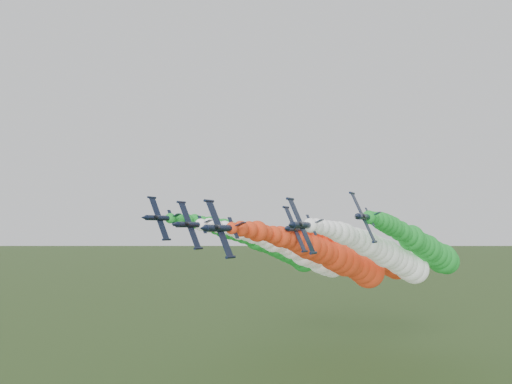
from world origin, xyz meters
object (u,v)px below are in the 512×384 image
Objects in this scene: jet_lead at (339,259)px; jet_outer_right at (426,248)px; jet_inner_right at (389,256)px; jet_outer_left at (275,247)px; jet_inner_left at (304,253)px; jet_trail at (374,254)px.

jet_outer_right reaches higher than jet_lead.
jet_outer_left reaches higher than jet_inner_right.
jet_inner_left is at bearing 168.68° from jet_inner_right.
jet_outer_right is (29.88, 7.98, 1.55)m from jet_inner_left.
jet_outer_left reaches higher than jet_outer_right.
jet_inner_left reaches higher than jet_lead.
jet_inner_left is 30.96m from jet_outer_right.
jet_inner_left is 1.00× the size of jet_inner_right.
jet_inner_right is at bearing 36.40° from jet_lead.
jet_inner_right is at bearing -118.11° from jet_outer_right.
jet_outer_right is (16.74, 19.98, 2.09)m from jet_lead.
jet_outer_left is at bearing 165.12° from jet_inner_right.
jet_inner_right is at bearing -14.88° from jet_outer_left.
jet_lead is at bearing -95.76° from jet_trail.
jet_outer_left is (-10.31, 4.26, 1.41)m from jet_inner_left.
jet_inner_left is at bearing -165.05° from jet_outer_right.
jet_lead is 28.60m from jet_outer_left.
jet_outer_left is at bearing 157.55° from jet_inner_left.
jet_inner_left is 19.70m from jet_trail.
jet_lead is 1.00× the size of jet_trail.
jet_lead is 26.15m from jet_outer_right.
jet_inner_left is 23.60m from jet_inner_right.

